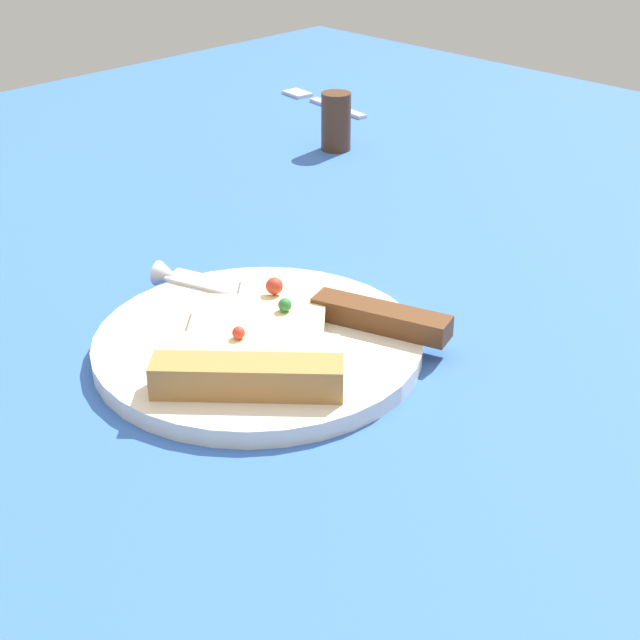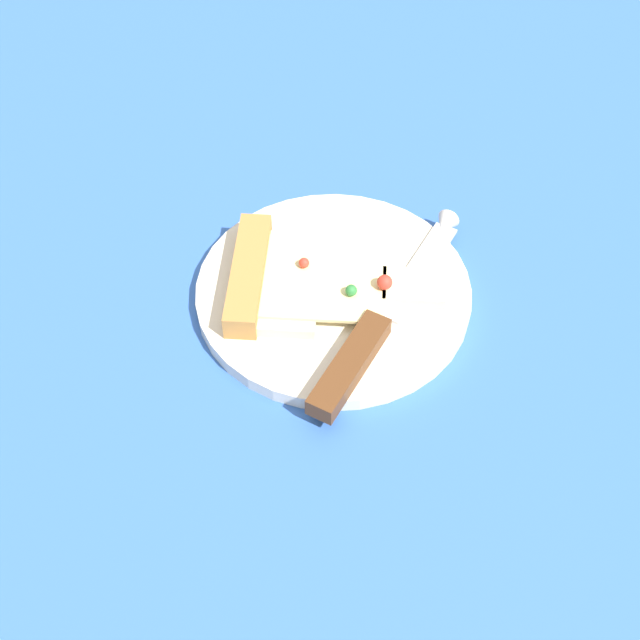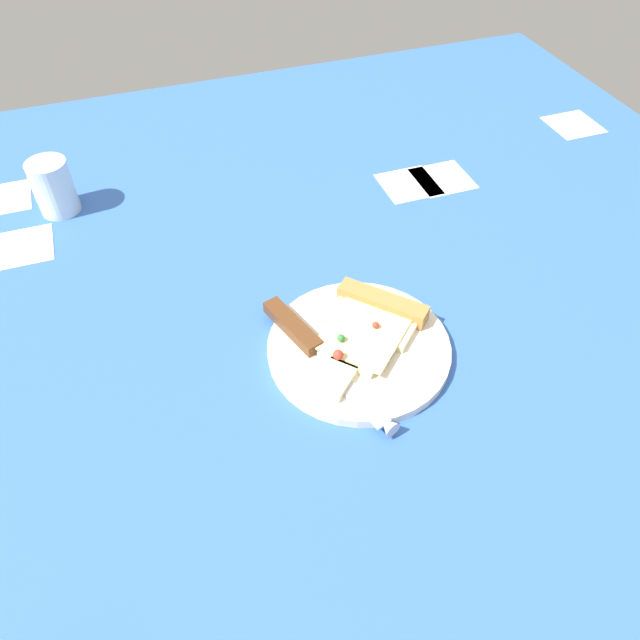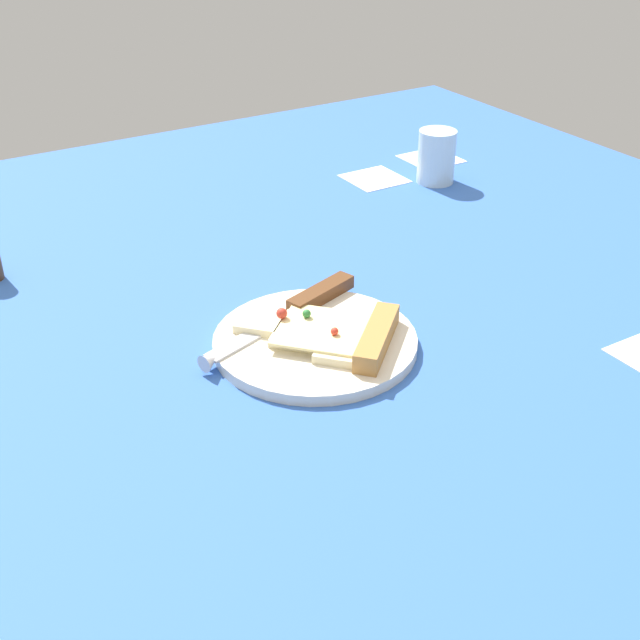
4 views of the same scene
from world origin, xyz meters
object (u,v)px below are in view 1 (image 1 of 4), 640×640
object	(u,v)px
plate	(258,345)
knife	(323,306)
pizza_slice	(254,346)
fork	(320,100)
pepper_shaker	(336,121)

from	to	relation	value
plate	knife	xyz separation A→B (cm)	(0.72, 5.63, 1.25)
pizza_slice	knife	size ratio (longest dim) A/B	0.77
plate	fork	size ratio (longest dim) A/B	1.48
plate	pepper_shaker	distance (cm)	45.06
pizza_slice	knife	distance (cm)	7.59
plate	pizza_slice	bearing A→B (deg)	-46.89
pizza_slice	knife	bearing A→B (deg)	55.12
pizza_slice	fork	xyz separation A→B (cm)	(-43.01, 49.62, -1.67)
pizza_slice	pepper_shaker	bearing A→B (deg)	84.59
knife	pepper_shaker	size ratio (longest dim) A/B	3.73
fork	pepper_shaker	bearing A→B (deg)	-121.92
pizza_slice	fork	world-z (taller)	pizza_slice
fork	knife	bearing A→B (deg)	-127.11
knife	pepper_shaker	world-z (taller)	pepper_shaker
fork	plate	bearing A→B (deg)	-131.19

